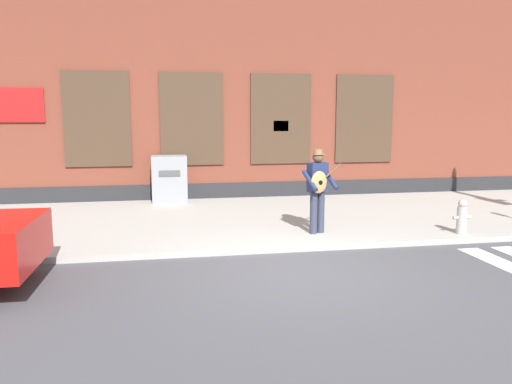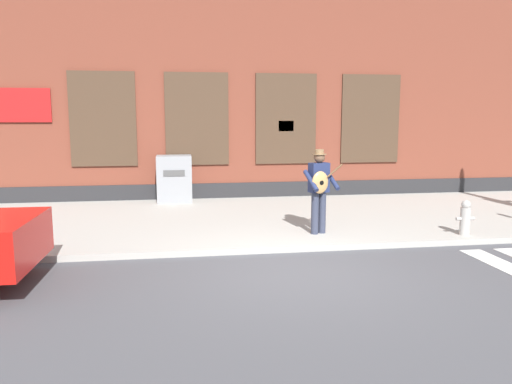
# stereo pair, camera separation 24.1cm
# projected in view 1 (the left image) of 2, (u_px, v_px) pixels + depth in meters

# --- Properties ---
(ground_plane) EXTENTS (160.00, 160.00, 0.00)m
(ground_plane) POSITION_uv_depth(u_px,v_px,m) (300.00, 273.00, 7.86)
(ground_plane) COLOR #4C4C51
(sidewalk) EXTENTS (28.00, 5.67, 0.12)m
(sidewalk) POSITION_uv_depth(u_px,v_px,m) (255.00, 219.00, 11.77)
(sidewalk) COLOR #ADAAA3
(sidewalk) RESTS_ON ground
(building_backdrop) EXTENTS (28.00, 4.06, 6.96)m
(building_backdrop) POSITION_uv_depth(u_px,v_px,m) (228.00, 84.00, 15.96)
(building_backdrop) COLOR brown
(building_backdrop) RESTS_ON ground
(busker) EXTENTS (0.77, 0.64, 1.69)m
(busker) POSITION_uv_depth(u_px,v_px,m) (318.00, 186.00, 9.90)
(busker) COLOR #33384C
(busker) RESTS_ON sidewalk
(utility_box) EXTENTS (0.94, 0.71, 1.28)m
(utility_box) POSITION_uv_depth(u_px,v_px,m) (169.00, 179.00, 13.64)
(utility_box) COLOR gray
(utility_box) RESTS_ON sidewalk
(fire_hydrant) EXTENTS (0.38, 0.20, 0.70)m
(fire_hydrant) POSITION_uv_depth(u_px,v_px,m) (462.00, 217.00, 9.97)
(fire_hydrant) COLOR #B2ADA8
(fire_hydrant) RESTS_ON sidewalk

